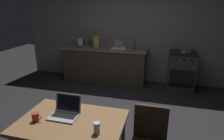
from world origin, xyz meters
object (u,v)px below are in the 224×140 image
(dining_table, at_px, (72,127))
(electric_kettle, at_px, (80,42))
(stove_oven, at_px, (181,71))
(cereal_box, at_px, (97,42))
(coffee_mug, at_px, (36,117))
(laptop, at_px, (65,112))
(drinking_glass, at_px, (97,128))
(bottle, at_px, (134,45))
(frying_pan, at_px, (186,51))
(chair, at_px, (149,140))
(bottle_b, at_px, (90,42))
(dish_rack, at_px, (119,47))

(dining_table, xyz_separation_m, electric_kettle, (-1.18, 3.00, 0.36))
(stove_oven, relative_size, electric_kettle, 4.09)
(electric_kettle, xyz_separation_m, cereal_box, (0.44, 0.02, 0.03))
(coffee_mug, height_order, cereal_box, cereal_box)
(laptop, distance_m, drinking_glass, 0.51)
(laptop, height_order, bottle, bottle)
(cereal_box, bearing_deg, drinking_glass, -71.00)
(frying_pan, distance_m, drinking_glass, 3.29)
(frying_pan, bearing_deg, stove_oven, 152.89)
(chair, distance_m, coffee_mug, 1.28)
(laptop, xyz_separation_m, bottle_b, (-0.84, 3.00, 0.24))
(laptop, height_order, bottle_b, bottle_b)
(coffee_mug, distance_m, cereal_box, 3.16)
(chair, relative_size, drinking_glass, 7.39)
(electric_kettle, bearing_deg, bottle, -2.02)
(bottle, relative_size, dish_rack, 0.80)
(dining_table, height_order, electric_kettle, electric_kettle)
(frying_pan, height_order, cereal_box, cereal_box)
(bottle, distance_m, dish_rack, 0.39)
(cereal_box, bearing_deg, laptop, -77.94)
(stove_oven, bearing_deg, dining_table, -114.61)
(stove_oven, xyz_separation_m, bottle, (-1.14, -0.05, 0.58))
(chair, height_order, laptop, laptop)
(stove_oven, relative_size, drinking_glass, 7.51)
(electric_kettle, height_order, cereal_box, cereal_box)
(frying_pan, xyz_separation_m, dish_rack, (-1.57, 0.03, 0.02))
(drinking_glass, height_order, dish_rack, dish_rack)
(dish_rack, bearing_deg, chair, -70.67)
(frying_pan, bearing_deg, dining_table, -115.64)
(electric_kettle, distance_m, bottle, 1.42)
(laptop, bearing_deg, coffee_mug, -149.17)
(stove_oven, xyz_separation_m, coffee_mug, (-1.74, -3.10, 0.33))
(bottle_b, bearing_deg, laptop, -74.36)
(chair, bearing_deg, coffee_mug, -163.82)
(dining_table, relative_size, cereal_box, 4.16)
(frying_pan, distance_m, cereal_box, 2.17)
(dining_table, distance_m, dish_rack, 3.02)
(bottle, xyz_separation_m, dish_rack, (-0.38, 0.05, -0.08))
(frying_pan, xyz_separation_m, cereal_box, (-2.17, 0.05, 0.11))
(coffee_mug, bearing_deg, drinking_glass, -2.86)
(bottle_b, bearing_deg, bottle, -6.26)
(dining_table, bearing_deg, dish_rack, 92.77)
(bottle, bearing_deg, stove_oven, 2.39)
(laptop, distance_m, bottle_b, 3.12)
(cereal_box, bearing_deg, coffee_mug, -83.27)
(stove_oven, distance_m, dish_rack, 1.60)
(dining_table, height_order, bottle_b, bottle_b)
(stove_oven, distance_m, laptop, 3.29)
(stove_oven, bearing_deg, chair, -100.45)
(dish_rack, bearing_deg, bottle_b, 174.33)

